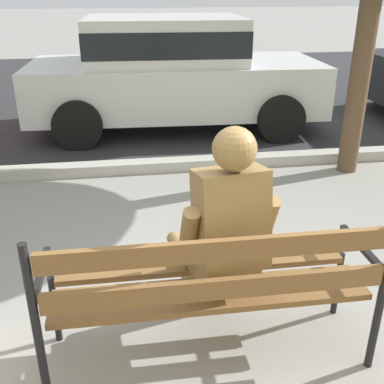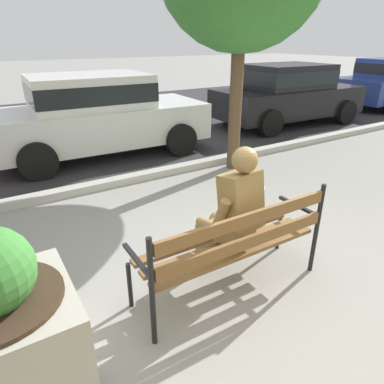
{
  "view_description": "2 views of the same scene",
  "coord_description": "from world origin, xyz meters",
  "px_view_note": "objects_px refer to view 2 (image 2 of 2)",
  "views": [
    {
      "loc": [
        -0.46,
        -2.1,
        1.99
      ],
      "look_at": [
        -0.05,
        0.6,
        0.75
      ],
      "focal_mm": 43.42,
      "sensor_mm": 36.0,
      "label": 1
    },
    {
      "loc": [
        -1.73,
        -2.1,
        2.17
      ],
      "look_at": [
        -0.05,
        0.6,
        0.75
      ],
      "focal_mm": 32.27,
      "sensor_mm": 36.0,
      "label": 2
    }
  ],
  "objects_px": {
    "park_bench": "(235,242)",
    "parked_car_white": "(97,113)",
    "concrete_planter": "(4,329)",
    "bronze_statue_seated": "(229,216)",
    "parked_car_black": "(287,92)"
  },
  "relations": [
    {
      "from": "concrete_planter",
      "to": "parked_car_black",
      "type": "bearing_deg",
      "value": 32.56
    },
    {
      "from": "bronze_statue_seated",
      "to": "concrete_planter",
      "type": "bearing_deg",
      "value": -174.77
    },
    {
      "from": "bronze_statue_seated",
      "to": "parked_car_white",
      "type": "distance_m",
      "value": 4.52
    },
    {
      "from": "concrete_planter",
      "to": "bronze_statue_seated",
      "type": "bearing_deg",
      "value": 5.23
    },
    {
      "from": "park_bench",
      "to": "parked_car_white",
      "type": "distance_m",
      "value": 4.75
    },
    {
      "from": "parked_car_white",
      "to": "park_bench",
      "type": "bearing_deg",
      "value": -93.85
    },
    {
      "from": "park_bench",
      "to": "concrete_planter",
      "type": "xyz_separation_m",
      "value": [
        -1.83,
        0.04,
        -0.06
      ]
    },
    {
      "from": "park_bench",
      "to": "parked_car_white",
      "type": "xyz_separation_m",
      "value": [
        0.32,
        4.73,
        0.3
      ]
    },
    {
      "from": "bronze_statue_seated",
      "to": "concrete_planter",
      "type": "distance_m",
      "value": 1.94
    },
    {
      "from": "concrete_planter",
      "to": "park_bench",
      "type": "bearing_deg",
      "value": -1.18
    },
    {
      "from": "concrete_planter",
      "to": "parked_car_white",
      "type": "distance_m",
      "value": 5.17
    },
    {
      "from": "parked_car_black",
      "to": "bronze_statue_seated",
      "type": "bearing_deg",
      "value": -140.21
    },
    {
      "from": "concrete_planter",
      "to": "parked_car_white",
      "type": "relative_size",
      "value": 0.29
    },
    {
      "from": "bronze_statue_seated",
      "to": "parked_car_black",
      "type": "height_order",
      "value": "parked_car_black"
    },
    {
      "from": "bronze_statue_seated",
      "to": "concrete_planter",
      "type": "relative_size",
      "value": 1.14
    }
  ]
}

